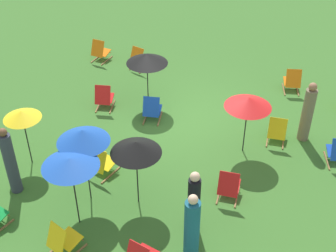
% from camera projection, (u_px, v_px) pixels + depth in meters
% --- Properties ---
extents(ground_plane, '(40.00, 40.00, 0.00)m').
position_uv_depth(ground_plane, '(183.00, 118.00, 14.09)').
color(ground_plane, '#386B28').
extents(deckchair_0, '(0.57, 0.81, 0.83)m').
position_uv_depth(deckchair_0, '(277.00, 131.00, 12.92)').
color(deckchair_0, olive).
rests_on(deckchair_0, ground).
extents(deckchair_4, '(0.68, 0.87, 0.83)m').
position_uv_depth(deckchair_4, '(63.00, 240.00, 9.78)').
color(deckchair_4, olive).
rests_on(deckchair_4, ground).
extents(deckchair_6, '(0.53, 0.79, 0.83)m').
position_uv_depth(deckchair_6, '(100.00, 51.00, 16.88)').
color(deckchair_6, olive).
rests_on(deckchair_6, ground).
extents(deckchair_7, '(0.68, 0.87, 0.83)m').
position_uv_depth(deckchair_7, '(292.00, 81.00, 15.15)').
color(deckchair_7, olive).
rests_on(deckchair_7, ground).
extents(deckchair_8, '(0.63, 0.85, 0.83)m').
position_uv_depth(deckchair_8, '(139.00, 59.00, 16.40)').
color(deckchair_8, olive).
rests_on(deckchair_8, ground).
extents(deckchair_9, '(0.62, 0.84, 0.83)m').
position_uv_depth(deckchair_9, '(102.00, 163.00, 11.82)').
color(deckchair_9, olive).
rests_on(deckchair_9, ground).
extents(deckchair_10, '(0.63, 0.85, 0.83)m').
position_uv_depth(deckchair_10, '(152.00, 109.00, 13.80)').
color(deckchair_10, olive).
rests_on(deckchair_10, ground).
extents(deckchair_11, '(0.66, 0.86, 0.83)m').
position_uv_depth(deckchair_11, '(104.00, 98.00, 14.33)').
color(deckchair_11, olive).
rests_on(deckchair_11, ground).
extents(deckchair_13, '(0.56, 0.81, 0.83)m').
position_uv_depth(deckchair_13, '(229.00, 186.00, 11.13)').
color(deckchair_13, olive).
rests_on(deckchair_13, ground).
extents(umbrella_0, '(1.22, 1.22, 1.89)m').
position_uv_depth(umbrella_0, '(70.00, 162.00, 9.65)').
color(umbrella_0, black).
rests_on(umbrella_0, ground).
extents(umbrella_1, '(1.23, 1.23, 1.72)m').
position_uv_depth(umbrella_1, '(248.00, 102.00, 11.90)').
color(umbrella_1, black).
rests_on(umbrella_1, ground).
extents(umbrella_2, '(0.95, 0.95, 1.65)m').
position_uv_depth(umbrella_2, '(22.00, 115.00, 11.52)').
color(umbrella_2, black).
rests_on(umbrella_2, ground).
extents(umbrella_3, '(1.25, 1.25, 1.74)m').
position_uv_depth(umbrella_3, '(147.00, 58.00, 13.82)').
color(umbrella_3, black).
rests_on(umbrella_3, ground).
extents(umbrella_4, '(1.16, 1.16, 1.80)m').
position_uv_depth(umbrella_4, '(136.00, 147.00, 10.27)').
color(umbrella_4, black).
rests_on(umbrella_4, ground).
extents(umbrella_5, '(1.19, 1.19, 2.03)m').
position_uv_depth(umbrella_5, '(83.00, 136.00, 10.24)').
color(umbrella_5, black).
rests_on(umbrella_5, ground).
extents(person_0, '(0.29, 0.29, 1.87)m').
position_uv_depth(person_0, '(10.00, 162.00, 11.03)').
color(person_0, '#333847').
rests_on(person_0, ground).
extents(person_1, '(0.45, 0.45, 1.79)m').
position_uv_depth(person_1, '(192.00, 230.00, 9.39)').
color(person_1, '#195972').
rests_on(person_1, ground).
extents(person_2, '(0.41, 0.41, 1.81)m').
position_uv_depth(person_2, '(307.00, 113.00, 12.77)').
color(person_2, '#72664C').
rests_on(person_2, ground).
extents(person_3, '(0.38, 0.38, 1.66)m').
position_uv_depth(person_3, '(194.00, 203.00, 10.06)').
color(person_3, black).
rests_on(person_3, ground).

